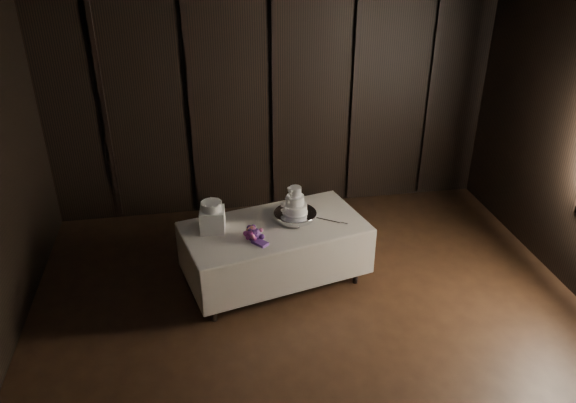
{
  "coord_description": "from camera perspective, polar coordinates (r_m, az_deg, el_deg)",
  "views": [
    {
      "loc": [
        -1.06,
        -3.69,
        3.89
      ],
      "look_at": [
        -0.14,
        1.6,
        1.05
      ],
      "focal_mm": 35.0,
      "sensor_mm": 36.0,
      "label": 1
    }
  ],
  "objects": [
    {
      "name": "display_table",
      "position": [
        6.37,
        -1.33,
        -5.15
      ],
      "size": [
        2.18,
        1.48,
        0.76
      ],
      "rotation": [
        0.0,
        0.0,
        0.24
      ],
      "color": "beige",
      "rests_on": "ground"
    },
    {
      "name": "room",
      "position": [
        4.52,
        5.24,
        -4.13
      ],
      "size": [
        6.08,
        7.08,
        3.08
      ],
      "color": "black",
      "rests_on": "ground"
    },
    {
      "name": "bouquet",
      "position": [
        5.94,
        -3.51,
        -3.28
      ],
      "size": [
        0.47,
        0.46,
        0.18
      ],
      "primitive_type": null,
      "rotation": [
        0.0,
        0.0,
        -0.86
      ],
      "color": "#B14C6D",
      "rests_on": "display_table"
    },
    {
      "name": "wedding_cake",
      "position": [
        6.19,
        0.56,
        -0.19
      ],
      "size": [
        0.31,
        0.26,
        0.32
      ],
      "rotation": [
        0.0,
        0.0,
        0.43
      ],
      "color": "white",
      "rests_on": "cake_stand"
    },
    {
      "name": "small_cake",
      "position": [
        6.02,
        -7.78,
        -0.46
      ],
      "size": [
        0.28,
        0.28,
        0.09
      ],
      "primitive_type": "cylinder",
      "rotation": [
        0.0,
        0.0,
        -0.28
      ],
      "color": "white",
      "rests_on": "box_pedestal"
    },
    {
      "name": "box_pedestal",
      "position": [
        6.11,
        -7.68,
        -1.87
      ],
      "size": [
        0.29,
        0.29,
        0.25
      ],
      "primitive_type": "cube",
      "rotation": [
        0.0,
        0.0,
        -0.1
      ],
      "color": "white",
      "rests_on": "display_table"
    },
    {
      "name": "cake_knife",
      "position": [
        6.3,
        4.1,
        -1.92
      ],
      "size": [
        0.32,
        0.23,
        0.01
      ],
      "primitive_type": "cube",
      "rotation": [
        0.0,
        0.0,
        -0.59
      ],
      "color": "silver",
      "rests_on": "display_table"
    },
    {
      "name": "cake_stand",
      "position": [
        6.29,
        0.74,
        -1.48
      ],
      "size": [
        0.5,
        0.5,
        0.09
      ],
      "primitive_type": "cylinder",
      "rotation": [
        0.0,
        0.0,
        -0.04
      ],
      "color": "silver",
      "rests_on": "display_table"
    }
  ]
}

